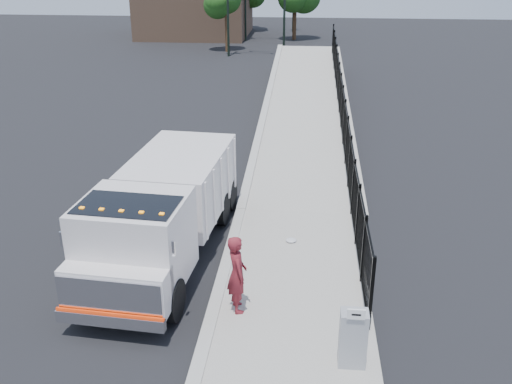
{
  "coord_description": "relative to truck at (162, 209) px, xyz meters",
  "views": [
    {
      "loc": [
        2.02,
        -12.63,
        7.95
      ],
      "look_at": [
        0.67,
        2.0,
        1.62
      ],
      "focal_mm": 40.0,
      "sensor_mm": 36.0,
      "label": 1
    }
  ],
  "objects": [
    {
      "name": "ground",
      "position": [
        1.75,
        -0.9,
        -1.5
      ],
      "size": [
        120.0,
        120.0,
        0.0
      ],
      "primitive_type": "plane",
      "color": "black",
      "rests_on": "ground"
    },
    {
      "name": "debris",
      "position": [
        3.45,
        1.06,
        -1.34
      ],
      "size": [
        0.31,
        0.31,
        0.08
      ],
      "primitive_type": "ellipsoid",
      "color": "silver",
      "rests_on": "sidewalk"
    },
    {
      "name": "iron_fence",
      "position": [
        5.3,
        11.1,
        -0.6
      ],
      "size": [
        0.1,
        28.0,
        1.8
      ],
      "primitive_type": "cube",
      "color": "black",
      "rests_on": "ground"
    },
    {
      "name": "tree_0",
      "position": [
        -2.93,
        33.83,
        2.44
      ],
      "size": [
        2.5,
        2.5,
        5.25
      ],
      "color": "#382314",
      "rests_on": "ground"
    },
    {
      "name": "sidewalk",
      "position": [
        3.67,
        -2.9,
        -1.44
      ],
      "size": [
        3.55,
        12.0,
        0.12
      ],
      "primitive_type": "cube",
      "color": "#9E998E",
      "rests_on": "ground"
    },
    {
      "name": "curb",
      "position": [
        1.75,
        -2.9,
        -1.42
      ],
      "size": [
        0.3,
        12.0,
        0.16
      ],
      "primitive_type": "cube",
      "color": "#ADAAA3",
      "rests_on": "ground"
    },
    {
      "name": "ramp",
      "position": [
        3.87,
        15.1,
        -1.5
      ],
      "size": [
        3.95,
        24.06,
        3.19
      ],
      "primitive_type": "cube",
      "rotation": [
        0.06,
        0.0,
        0.0
      ],
      "color": "#9E998E",
      "rests_on": "ground"
    },
    {
      "name": "worker",
      "position": [
        2.31,
        -2.39,
        -0.43
      ],
      "size": [
        0.66,
        0.8,
        1.9
      ],
      "primitive_type": "imported",
      "rotation": [
        0.0,
        0.0,
        1.9
      ],
      "color": "maroon",
      "rests_on": "sidewalk"
    },
    {
      "name": "utility_cabinet",
      "position": [
        4.85,
        -4.08,
        -0.75
      ],
      "size": [
        0.55,
        0.4,
        1.25
      ],
      "primitive_type": "cube",
      "color": "gray",
      "rests_on": "sidewalk"
    },
    {
      "name": "truck",
      "position": [
        0.0,
        0.0,
        0.0
      ],
      "size": [
        3.08,
        7.93,
        2.66
      ],
      "rotation": [
        0.0,
        0.0,
        -0.08
      ],
      "color": "black",
      "rests_on": "ground"
    },
    {
      "name": "arrow_sign",
      "position": [
        4.85,
        -4.3,
        -0.02
      ],
      "size": [
        0.35,
        0.04,
        0.22
      ],
      "primitive_type": "cube",
      "color": "white",
      "rests_on": "utility_cabinet"
    }
  ]
}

